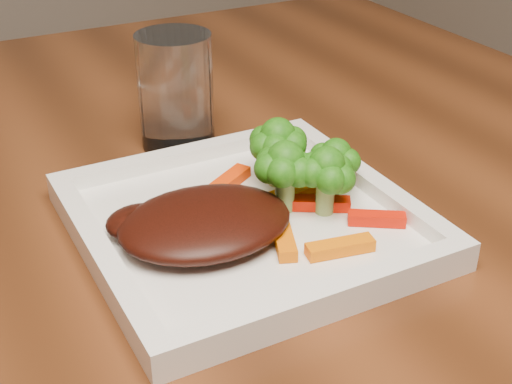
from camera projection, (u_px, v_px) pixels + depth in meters
name	position (u px, v px, depth m)	size (l,w,h in m)	color
plate	(246.00, 226.00, 0.61)	(0.27, 0.27, 0.01)	white
steak	(205.00, 222.00, 0.57)	(0.14, 0.11, 0.03)	#350D08
broccoli_0	(278.00, 149.00, 0.64)	(0.06, 0.06, 0.07)	#1E5C0F
broccoli_1	(335.00, 163.00, 0.63)	(0.05, 0.05, 0.06)	#2B7213
broccoli_2	(326.00, 182.00, 0.60)	(0.06, 0.06, 0.06)	#346E12
broccoli_3	(285.00, 178.00, 0.61)	(0.06, 0.06, 0.06)	#1F7713
carrot_0	(340.00, 247.00, 0.56)	(0.06, 0.01, 0.01)	orange
carrot_1	(377.00, 219.00, 0.60)	(0.05, 0.01, 0.01)	red
carrot_2	(284.00, 238.00, 0.57)	(0.05, 0.01, 0.01)	#ED6603
carrot_3	(320.00, 166.00, 0.68)	(0.06, 0.01, 0.01)	#FF3204
carrot_4	(228.00, 182.00, 0.65)	(0.06, 0.01, 0.01)	#F03603
carrot_5	(320.00, 203.00, 0.62)	(0.05, 0.01, 0.01)	#FF1C04
carrot_6	(301.00, 191.00, 0.64)	(0.06, 0.02, 0.01)	orange
drinking_glass	(176.00, 91.00, 0.73)	(0.08, 0.08, 0.12)	silver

